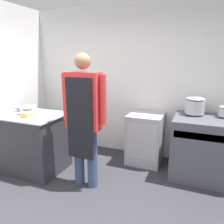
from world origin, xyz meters
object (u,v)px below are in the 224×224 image
object	(u,v)px
person_cook	(84,114)
mixing_bowl	(28,110)
plastic_tub	(27,115)
stove	(207,148)
stock_pot	(195,105)
fridge_unit	(145,138)

from	to	relation	value
person_cook	mixing_bowl	bearing A→B (deg)	173.80
mixing_bowl	plastic_tub	distance (m)	0.19
stove	mixing_bowl	distance (m)	2.82
plastic_tub	stock_pot	world-z (taller)	stock_pot
fridge_unit	stock_pot	distance (m)	0.99
plastic_tub	stock_pot	size ratio (longest dim) A/B	0.50
person_cook	mixing_bowl	distance (m)	1.08
stock_pot	stove	bearing A→B (deg)	-31.48
stock_pot	person_cook	bearing A→B (deg)	-142.52
mixing_bowl	plastic_tub	size ratio (longest dim) A/B	1.94
mixing_bowl	plastic_tub	bearing A→B (deg)	-51.94
fridge_unit	plastic_tub	world-z (taller)	plastic_tub
person_cook	mixing_bowl	size ratio (longest dim) A/B	6.60
person_cook	stock_pot	bearing A→B (deg)	37.48
stove	person_cook	distance (m)	1.92
mixing_bowl	plastic_tub	xyz separation A→B (m)	(0.12, -0.15, -0.02)
person_cook	plastic_tub	xyz separation A→B (m)	(-0.95, -0.03, -0.10)
plastic_tub	stove	bearing A→B (deg)	20.30
stove	plastic_tub	xyz separation A→B (m)	(-2.53, -0.94, 0.50)
stove	mixing_bowl	bearing A→B (deg)	-163.48
stove	plastic_tub	distance (m)	2.75
fridge_unit	stock_pot	world-z (taller)	stock_pot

